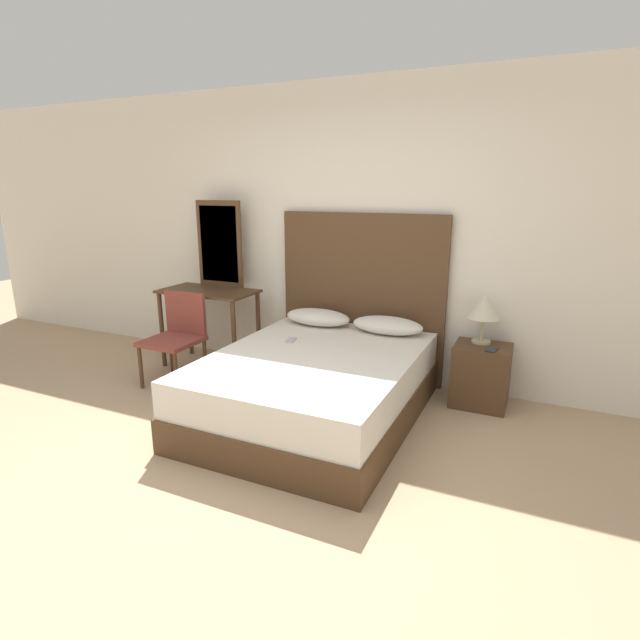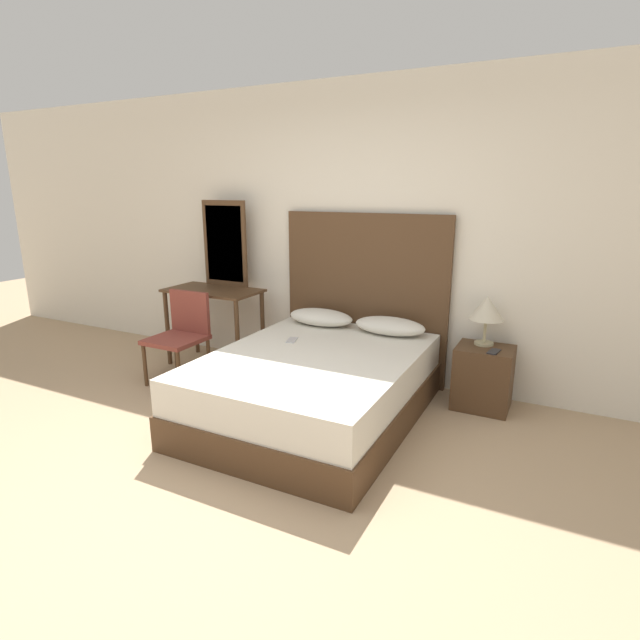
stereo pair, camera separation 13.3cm
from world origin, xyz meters
TOP-DOWN VIEW (x-y plane):
  - ground_plane at (0.00, 0.00)m, footprint 16.00×16.00m
  - wall_back at (0.00, 2.35)m, footprint 10.00×0.06m
  - bed at (0.13, 1.26)m, footprint 1.51×1.97m
  - headboard at (0.13, 2.27)m, footprint 1.58×0.05m
  - pillow_left at (-0.21, 2.04)m, footprint 0.63×0.32m
  - pillow_right at (0.46, 2.04)m, footprint 0.63×0.32m
  - phone_on_bed at (-0.20, 1.49)m, footprint 0.11×0.16m
  - nightstand at (1.28, 2.05)m, footprint 0.45×0.37m
  - table_lamp at (1.25, 2.13)m, footprint 0.28×0.28m
  - phone_on_nightstand at (1.35, 1.96)m, footprint 0.09×0.16m
  - vanity_desk at (-1.34, 1.90)m, footprint 0.95×0.51m
  - vanity_mirror at (-1.34, 2.13)m, footprint 0.51×0.03m
  - chair at (-1.35, 1.42)m, footprint 0.46×0.47m

SIDE VIEW (x-z plane):
  - ground_plane at x=0.00m, z-range 0.00..0.00m
  - nightstand at x=1.28m, z-range 0.00..0.52m
  - bed at x=0.13m, z-range 0.00..0.52m
  - chair at x=-1.35m, z-range 0.06..0.89m
  - phone_on_nightstand at x=1.35m, z-range 0.52..0.53m
  - phone_on_bed at x=-0.20m, z-range 0.53..0.54m
  - pillow_left at x=-0.21m, z-range 0.53..0.68m
  - pillow_right at x=0.46m, z-range 0.53..0.68m
  - vanity_desk at x=-1.34m, z-range 0.25..1.04m
  - headboard at x=0.13m, z-range 0.00..1.55m
  - table_lamp at x=1.25m, z-range 0.62..1.02m
  - vanity_mirror at x=-1.34m, z-range 0.79..1.65m
  - wall_back at x=0.00m, z-range 0.00..2.70m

